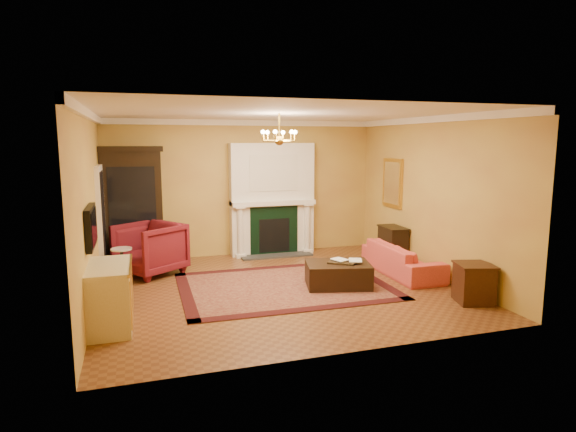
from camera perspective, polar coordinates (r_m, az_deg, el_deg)
name	(u,v)px	position (r m, az deg, el deg)	size (l,w,h in m)	color
floor	(280,288)	(8.51, -1.00, -8.59)	(6.00, 5.50, 0.02)	brown
ceiling	(279,113)	(8.13, -1.06, 12.17)	(6.00, 5.50, 0.02)	white
wall_back	(244,188)	(10.84, -5.22, 3.31)	(6.00, 0.02, 3.00)	gold
wall_front	(347,232)	(5.63, 7.06, -1.87)	(6.00, 0.02, 3.00)	gold
wall_left	(89,211)	(7.88, -22.50, 0.59)	(0.02, 5.50, 3.00)	gold
wall_right	(432,197)	(9.49, 16.68, 2.19)	(0.02, 5.50, 3.00)	gold
fireplace	(272,202)	(10.84, -1.88, 1.72)	(1.90, 0.70, 2.50)	white
crown_molding	(264,119)	(9.05, -2.82, 11.38)	(6.00, 5.50, 0.12)	white
doorway	(102,222)	(9.62, -21.20, -0.69)	(0.08, 1.05, 2.10)	silver
tv_panel	(91,227)	(7.30, -22.31, -1.19)	(0.09, 0.95, 0.58)	black
gilt_mirror	(392,183)	(10.63, 12.28, 3.85)	(0.06, 0.76, 1.05)	gold
chandelier	(279,137)	(8.12, -1.05, 9.33)	(0.63, 0.55, 0.53)	#B79232
oriental_rug	(284,286)	(8.60, -0.44, -8.28)	(3.62, 2.71, 0.01)	#440E0E
china_cabinet	(133,209)	(10.36, -17.93, 0.81)	(1.17, 0.53, 2.34)	black
wingback_armchair	(150,246)	(9.61, -16.07, -3.46)	(1.06, 1.00, 1.09)	maroon
pedestal_table	(122,263)	(9.11, -19.07, -5.33)	(0.37, 0.37, 0.66)	black
commode	(110,296)	(7.13, -20.36, -8.88)	(0.55, 1.17, 0.87)	beige
coral_sofa	(402,254)	(9.55, 13.40, -4.41)	(1.98, 0.58, 0.78)	#E74E49
end_table	(474,284)	(8.24, 21.16, -7.54)	(0.52, 0.52, 0.60)	#371E0F
console_table	(393,245)	(10.37, 12.29, -3.43)	(0.38, 0.67, 0.74)	black
leather_ottoman	(338,274)	(8.58, 5.94, -6.88)	(1.10, 0.80, 0.41)	black
ottoman_tray	(342,262)	(8.55, 6.45, -5.42)	(0.46, 0.36, 0.03)	black
book_a	(336,253)	(8.47, 5.67, -4.44)	(0.21, 0.03, 0.29)	gray
book_b	(349,253)	(8.52, 7.27, -4.32)	(0.22, 0.02, 0.30)	gray
topiary_left	(249,191)	(10.63, -4.70, 3.01)	(0.16, 0.16, 0.42)	tan
topiary_right	(305,188)	(11.00, 1.97, 3.33)	(0.17, 0.17, 0.46)	tan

